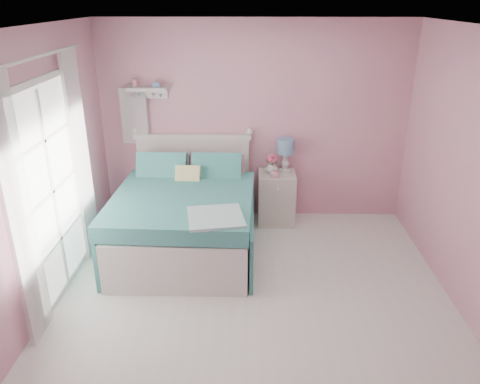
{
  "coord_description": "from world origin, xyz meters",
  "views": [
    {
      "loc": [
        -0.05,
        -3.73,
        2.83
      ],
      "look_at": [
        -0.16,
        1.2,
        0.76
      ],
      "focal_mm": 35.0,
      "sensor_mm": 36.0,
      "label": 1
    }
  ],
  "objects_px": {
    "bed": "(186,218)",
    "table_lamp": "(286,149)",
    "nightstand": "(276,198)",
    "vase": "(272,168)",
    "teacup": "(275,174)"
  },
  "relations": [
    {
      "from": "table_lamp",
      "to": "vase",
      "type": "bearing_deg",
      "value": -147.09
    },
    {
      "from": "table_lamp",
      "to": "teacup",
      "type": "height_order",
      "value": "table_lamp"
    },
    {
      "from": "table_lamp",
      "to": "vase",
      "type": "height_order",
      "value": "table_lamp"
    },
    {
      "from": "bed",
      "to": "teacup",
      "type": "height_order",
      "value": "bed"
    },
    {
      "from": "vase",
      "to": "teacup",
      "type": "height_order",
      "value": "vase"
    },
    {
      "from": "vase",
      "to": "teacup",
      "type": "bearing_deg",
      "value": -75.07
    },
    {
      "from": "bed",
      "to": "nightstand",
      "type": "bearing_deg",
      "value": 35.7
    },
    {
      "from": "bed",
      "to": "table_lamp",
      "type": "relative_size",
      "value": 4.61
    },
    {
      "from": "table_lamp",
      "to": "nightstand",
      "type": "bearing_deg",
      "value": -135.19
    },
    {
      "from": "table_lamp",
      "to": "teacup",
      "type": "relative_size",
      "value": 3.95
    },
    {
      "from": "bed",
      "to": "nightstand",
      "type": "xyz_separation_m",
      "value": [
        1.12,
        0.74,
        -0.05
      ]
    },
    {
      "from": "nightstand",
      "to": "table_lamp",
      "type": "xyz_separation_m",
      "value": [
        0.11,
        0.11,
        0.65
      ]
    },
    {
      "from": "teacup",
      "to": "nightstand",
      "type": "bearing_deg",
      "value": 75.06
    },
    {
      "from": "teacup",
      "to": "vase",
      "type": "bearing_deg",
      "value": 104.93
    },
    {
      "from": "table_lamp",
      "to": "teacup",
      "type": "distance_m",
      "value": 0.39
    }
  ]
}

